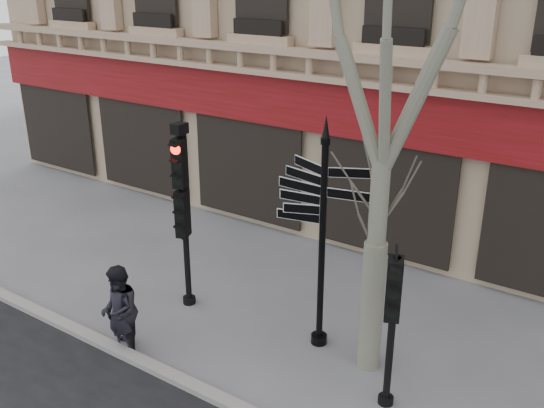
{
  "coord_description": "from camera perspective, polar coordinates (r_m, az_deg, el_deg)",
  "views": [
    {
      "loc": [
        5.28,
        -7.63,
        6.73
      ],
      "look_at": [
        -0.3,
        0.6,
        2.8
      ],
      "focal_mm": 40.0,
      "sensor_mm": 36.0,
      "label": 1
    }
  ],
  "objects": [
    {
      "name": "pedestrian_b",
      "position": [
        11.52,
        -14.15,
        -9.73
      ],
      "size": [
        1.08,
        1.05,
        1.75
      ],
      "primitive_type": "imported",
      "rotation": [
        0.0,
        0.0,
        -0.7
      ],
      "color": "black",
      "rests_on": "ground"
    },
    {
      "name": "kerb",
      "position": [
        10.54,
        -4.98,
        -17.81
      ],
      "size": [
        80.0,
        0.25,
        0.12
      ],
      "primitive_type": "cube",
      "color": "gray",
      "rests_on": "ground"
    },
    {
      "name": "traffic_signal_main",
      "position": [
        12.18,
        -8.36,
        0.91
      ],
      "size": [
        0.51,
        0.44,
        3.93
      ],
      "rotation": [
        0.0,
        0.0,
        0.34
      ],
      "color": "black",
      "rests_on": "ground"
    },
    {
      "name": "ground",
      "position": [
        11.46,
        -0.44,
        -14.42
      ],
      "size": [
        80.0,
        80.0,
        0.0
      ],
      "primitive_type": "plane",
      "color": "slate",
      "rests_on": "ground"
    },
    {
      "name": "fingerpost",
      "position": [
        10.54,
        4.88,
        0.64
      ],
      "size": [
        1.93,
        1.93,
        4.44
      ],
      "rotation": [
        0.0,
        0.0,
        0.04
      ],
      "color": "black",
      "rests_on": "ground"
    },
    {
      "name": "traffic_signal_secondary",
      "position": [
        9.62,
        11.38,
        -9.27
      ],
      "size": [
        0.54,
        0.47,
        2.68
      ],
      "rotation": [
        0.0,
        0.0,
        0.4
      ],
      "color": "black",
      "rests_on": "ground"
    },
    {
      "name": "pedestrian_a",
      "position": [
        11.56,
        -14.15,
        -10.02
      ],
      "size": [
        0.59,
        0.39,
        1.6
      ],
      "primitive_type": "imported",
      "rotation": [
        0.0,
        0.0,
        0.02
      ],
      "color": "black",
      "rests_on": "ground"
    }
  ]
}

